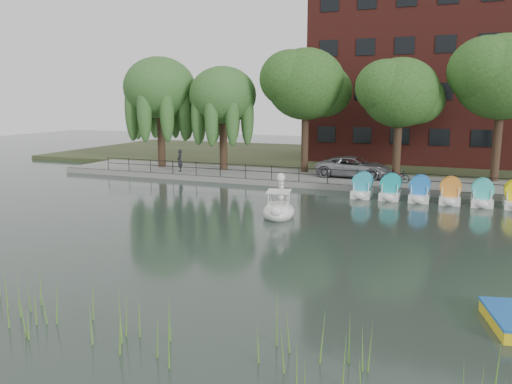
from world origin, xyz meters
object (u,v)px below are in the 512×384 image
Objects in this scene: yellow_rowboat at (512,320)px; swan_boat at (279,208)px; minivan at (354,166)px; pedestrian at (180,159)px; bicycle at (397,175)px.

swan_boat is at bearing 122.37° from yellow_rowboat.
yellow_rowboat is at bearing -57.09° from swan_boat.
pedestrian is at bearing 99.78° from minivan.
pedestrian reaches higher than minivan.
swan_boat is 1.19× the size of yellow_rowboat.
bicycle is at bearing 53.89° from swan_boat.
swan_boat reaches higher than yellow_rowboat.
yellow_rowboat is (8.39, -21.83, -1.04)m from minivan.
minivan reaches higher than bicycle.
minivan is 2.57× the size of yellow_rowboat.
bicycle is at bearing 62.38° from pedestrian.
yellow_rowboat is (5.24, -20.54, -0.68)m from bicycle.
pedestrian is (-16.37, -0.79, 0.49)m from bicycle.
pedestrian is 15.44m from swan_boat.
swan_boat is at bearing 173.64° from minivan.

